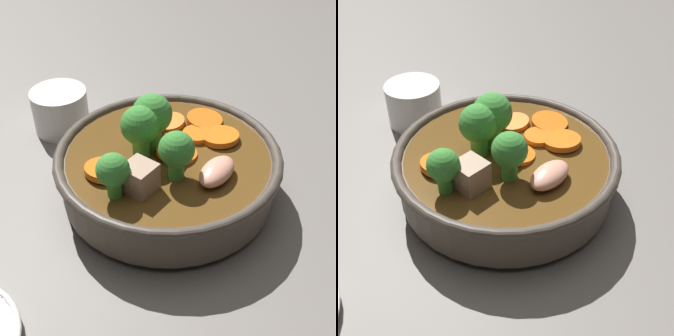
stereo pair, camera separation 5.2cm
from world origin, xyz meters
The scene contains 3 objects.
ground_plane centered at (0.00, 0.00, 0.00)m, with size 3.00×3.00×0.00m, color slate.
stirfry_bowl centered at (0.00, 0.00, 0.04)m, with size 0.25×0.25×0.12m.
tea_cup centered at (0.14, 0.14, 0.03)m, with size 0.08×0.08×0.06m.
Camera 2 is at (-0.41, -0.03, 0.37)m, focal length 50.00 mm.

